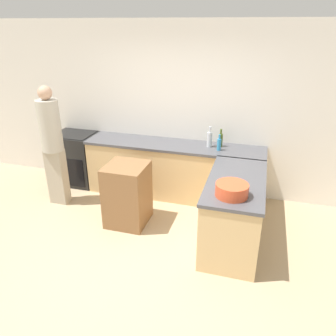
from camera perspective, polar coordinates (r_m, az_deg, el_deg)
The scene contains 11 objects.
ground_plane at distance 4.15m, azimuth -5.63°, elevation -15.52°, with size 14.00×14.00×0.00m, color tan.
wall_back at distance 5.31m, azimuth 1.99°, elevation 9.99°, with size 8.00×0.06×2.70m.
counter_back at distance 5.31m, azimuth 0.97°, elevation -0.34°, with size 2.83×0.62×0.89m.
counter_peninsula at distance 4.26m, azimuth 11.40°, elevation -7.36°, with size 0.69×1.46×0.89m.
range_oven at distance 5.98m, azimuth -15.65°, elevation 1.65°, with size 0.70×0.60×0.90m.
island_table at distance 4.61m, azimuth -7.08°, elevation -4.58°, with size 0.55×0.57×0.88m.
mixing_bowl at distance 3.64m, azimuth 11.05°, elevation -3.75°, with size 0.36×0.36×0.14m.
dish_soap_bottle at distance 4.91m, azimuth 8.88°, elevation 4.15°, with size 0.06×0.06×0.25m.
vinegar_bottle_clear at distance 5.03m, azimuth 7.24°, elevation 5.06°, with size 0.08×0.08×0.32m.
olive_oil_bottle at distance 5.07m, azimuth 9.13°, elevation 4.90°, with size 0.07×0.07×0.28m.
person_by_range at distance 5.17m, azimuth -19.51°, elevation 4.28°, with size 0.31×0.31×1.84m.
Camera 1 is at (1.27, -2.95, 2.63)m, focal length 35.00 mm.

